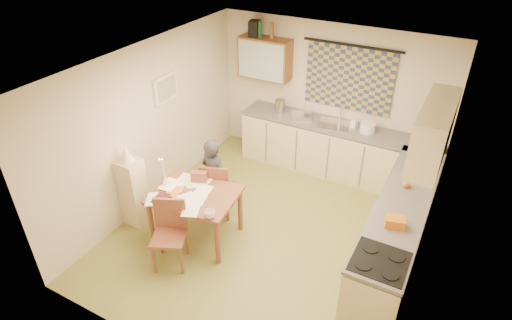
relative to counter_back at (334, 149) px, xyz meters
The scene contains 44 objects.
floor 2.02m from the counter_back, 97.76° to the right, with size 4.00×4.50×0.02m, color olive.
ceiling 2.85m from the counter_back, 97.76° to the right, with size 4.00×4.50×0.02m, color white.
wall_back 0.90m from the counter_back, 130.59° to the left, with size 4.00×0.02×2.50m, color beige.
wall_front 4.29m from the counter_back, 93.61° to the right, with size 4.00×0.02×2.50m, color beige.
wall_left 3.10m from the counter_back, 139.41° to the right, with size 0.02×4.50×2.50m, color beige.
wall_right 2.74m from the counter_back, 48.19° to the right, with size 0.02×4.50×2.50m, color beige.
window_blind 1.23m from the counter_back, 82.74° to the left, with size 1.45×0.03×1.05m, color navy.
curtain_rod 1.77m from the counter_back, 82.17° to the left, with size 0.04×0.04×1.60m, color black.
wall_cabinet 1.96m from the counter_back, behind, with size 0.90×0.34×0.70m, color brown.
wall_cabinet_glass 1.96m from the counter_back, behind, with size 0.84×0.02×0.64m, color #99B2A5.
upper_cabinet_right 2.52m from the counter_back, 41.83° to the right, with size 0.34×1.30×0.70m, color #CDB989.
framed_print 2.99m from the counter_back, 145.27° to the right, with size 0.04×0.50×0.40m, color white.
print_canvas 2.97m from the counter_back, 144.96° to the right, with size 0.01×0.42×0.32m, color beige.
counter_back is the anchor object (origin of this frame).
counter_right 2.15m from the counter_back, 48.22° to the right, with size 0.62×2.95×0.92m.
stove 3.10m from the counter_back, 62.43° to the right, with size 0.60×0.60×0.93m.
sink 0.43m from the counter_back, behind, with size 0.55×0.45×0.10m, color silver.
tap 0.63m from the counter_back, 93.66° to the left, with size 0.03×0.03×0.28m, color silver.
dish_rack 0.81m from the counter_back, behind, with size 0.35×0.30×0.06m, color silver.
kettle 1.19m from the counter_back, behind, with size 0.18×0.18×0.24m, color silver.
mixing_bowl 0.75m from the counter_back, ahead, with size 0.24×0.24×0.16m, color white.
soap_bottle 0.63m from the counter_back, 10.34° to the left, with size 0.11×0.11×0.20m, color white.
bowl 1.75m from the counter_back, 31.45° to the right, with size 0.31×0.31×0.06m, color white.
orange_bag 2.61m from the counter_back, 55.81° to the right, with size 0.22×0.16×0.12m, color orange.
fruit_orange 1.94m from the counter_back, 42.37° to the right, with size 0.10×0.10×0.10m, color orange.
speaker 2.45m from the counter_back, behind, with size 0.16×0.20×0.26m, color black.
bottle_green 2.39m from the counter_back, behind, with size 0.07×0.07×0.26m, color #195926.
bottle_brown 2.25m from the counter_back, behind, with size 0.07×0.07×0.26m, color brown.
dining_table 2.75m from the counter_back, 113.93° to the right, with size 1.21×0.98×0.75m.
chair_far 2.24m from the counter_back, 120.63° to the right, with size 0.54×0.54×0.93m.
chair_near 3.30m from the counter_back, 109.90° to the right, with size 0.55×0.55×0.92m.
person 2.29m from the counter_back, 120.27° to the right, with size 0.53×0.40×1.31m, color black.
shelf_stand 3.39m from the counter_back, 128.38° to the right, with size 0.32×0.30×1.06m, color #CDB989.
lampshade 3.47m from the counter_back, 128.38° to the right, with size 0.20×0.20×0.22m, color white.
letter_rack 2.58m from the counter_back, 118.56° to the right, with size 0.22×0.10×0.16m, color brown.
mug 2.92m from the counter_back, 102.95° to the right, with size 0.14×0.14×0.11m, color white.
magazine 3.23m from the counter_back, 118.22° to the right, with size 0.22×0.27×0.02m, color maroon.
book 3.04m from the counter_back, 119.12° to the right, with size 0.25×0.29×0.02m, color orange.
orange_box 3.19m from the counter_back, 115.34° to the right, with size 0.12×0.08×0.04m, color orange.
eyeglasses 2.97m from the counter_back, 107.88° to the right, with size 0.13×0.04×0.02m, color black.
candle_holder 3.03m from the counter_back, 122.10° to the right, with size 0.06×0.06×0.18m, color silver.
candle 3.04m from the counter_back, 122.65° to the right, with size 0.02×0.02×0.22m, color white.
candle_flame 3.10m from the counter_back, 122.58° to the right, with size 0.02×0.02×0.02m, color #FFCC66.
papers 2.85m from the counter_back, 115.58° to the right, with size 0.88×0.95×0.02m.
Camera 1 is at (2.09, -4.26, 4.19)m, focal length 30.00 mm.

